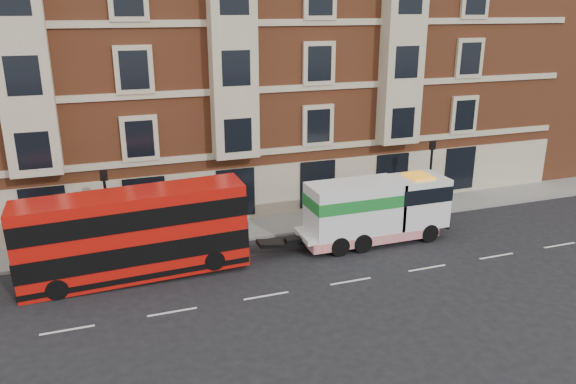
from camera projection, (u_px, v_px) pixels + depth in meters
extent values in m
plane|color=black|center=(266.00, 296.00, 24.03)|extent=(120.00, 120.00, 0.00)
cube|color=slate|center=(225.00, 232.00, 30.72)|extent=(90.00, 3.00, 0.15)
cube|color=brown|center=(199.00, 54.00, 34.80)|extent=(45.00, 12.00, 18.00)
cylinder|color=black|center=(108.00, 217.00, 26.99)|extent=(0.14, 0.14, 4.00)
cube|color=black|center=(104.00, 176.00, 26.33)|extent=(0.35, 0.15, 0.50)
cylinder|color=black|center=(430.00, 180.00, 32.74)|extent=(0.14, 0.14, 4.00)
cube|color=black|center=(433.00, 145.00, 32.09)|extent=(0.35, 0.15, 0.50)
cube|color=red|center=(134.00, 234.00, 25.11)|extent=(9.97, 2.23, 3.92)
cube|color=black|center=(135.00, 246.00, 25.30)|extent=(10.01, 2.29, 0.94)
cube|color=black|center=(132.00, 213.00, 24.79)|extent=(10.01, 2.29, 0.89)
cylinder|color=black|center=(57.00, 289.00, 23.64)|extent=(0.93, 0.28, 0.93)
cylinder|color=black|center=(58.00, 269.00, 25.44)|extent=(0.93, 0.28, 0.93)
cylinder|color=black|center=(215.00, 260.00, 25.72)|extent=(0.93, 0.28, 0.93)
cylinder|color=black|center=(206.00, 244.00, 27.52)|extent=(0.93, 0.28, 0.93)
cube|color=white|center=(372.00, 227.00, 29.34)|extent=(8.02, 2.05, 0.27)
cube|color=white|center=(416.00, 200.00, 29.81)|extent=(2.85, 2.23, 2.58)
cube|color=white|center=(354.00, 207.00, 28.63)|extent=(4.81, 2.23, 2.58)
cube|color=#1A7729|center=(355.00, 199.00, 28.49)|extent=(4.85, 2.27, 0.62)
cube|color=red|center=(369.00, 233.00, 29.38)|extent=(7.12, 2.29, 0.49)
cylinder|color=black|center=(429.00, 233.00, 29.47)|extent=(0.98, 0.31, 0.98)
cylinder|color=black|center=(409.00, 220.00, 31.27)|extent=(0.98, 0.31, 0.98)
cylinder|color=black|center=(362.00, 243.00, 28.21)|extent=(0.98, 0.36, 0.98)
cylinder|color=black|center=(345.00, 229.00, 30.01)|extent=(0.98, 0.36, 0.98)
cylinder|color=black|center=(339.00, 246.00, 27.81)|extent=(0.98, 0.36, 0.98)
cylinder|color=black|center=(324.00, 232.00, 29.61)|extent=(0.98, 0.36, 0.98)
imported|color=#1B2037|center=(59.00, 240.00, 27.54)|extent=(0.67, 0.60, 1.53)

